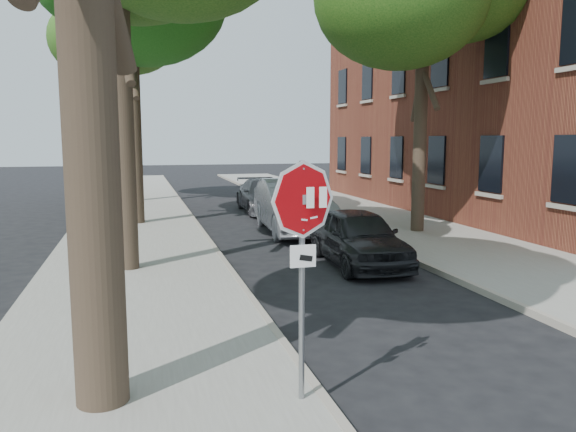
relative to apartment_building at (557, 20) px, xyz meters
name	(u,v)px	position (x,y,z in m)	size (l,w,h in m)	color
ground	(361,401)	(-14.00, -14.00, -7.65)	(120.00, 120.00, 0.00)	black
sidewalk_left	(135,234)	(-16.50, -2.00, -7.59)	(4.00, 55.00, 0.12)	gray
sidewalk_right	(389,223)	(-8.00, -2.00, -7.59)	(4.00, 55.00, 0.12)	gray
curb_left	(202,231)	(-14.45, -2.00, -7.59)	(0.12, 55.00, 0.13)	#9E9384
curb_right	(333,225)	(-10.05, -2.00, -7.59)	(0.12, 55.00, 0.13)	#9E9384
apartment_building	(557,20)	(0.00, 0.00, 0.00)	(12.20, 20.20, 15.30)	brown
stop_sign	(303,235)	(-14.70, -14.03, -5.71)	(0.76, 0.34, 2.61)	gray
tree_far	(124,42)	(-16.72, 7.11, -0.44)	(5.29, 4.91, 9.33)	black
car_a	(358,237)	(-11.40, -7.52, -6.99)	(1.57, 3.91, 1.33)	black
car_b	(293,206)	(-11.63, -2.65, -6.81)	(1.79, 5.12, 1.69)	gray
car_c	(265,196)	(-11.40, 2.49, -6.99)	(1.85, 4.56, 1.32)	#4C4B50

